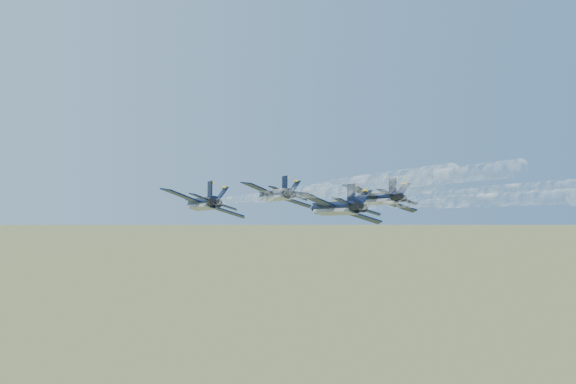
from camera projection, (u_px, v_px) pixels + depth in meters
jet_lead at (275, 195)px, 106.82m from camera, size 10.41×14.83×4.64m
jet_left at (202, 203)px, 90.76m from camera, size 10.41×14.83×4.64m
jet_right at (377, 198)px, 99.47m from camera, size 10.41×14.83×4.64m
jet_slot at (335, 207)px, 84.14m from camera, size 10.41×14.83×4.64m
smoke_trail_lead at (392, 218)px, 71.60m from camera, size 14.76×48.81×1.83m
smoke_trail_left at (308, 238)px, 55.55m from camera, size 14.76×48.81×1.83m
smoke_trail_right at (563, 226)px, 64.26m from camera, size 14.76×48.81×1.83m
smoke_trail_slot at (550, 250)px, 48.92m from camera, size 14.76×48.81×1.83m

